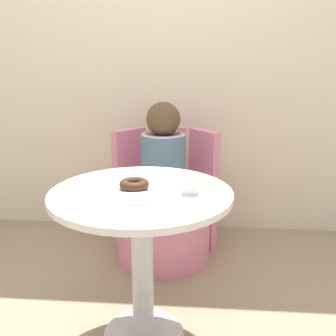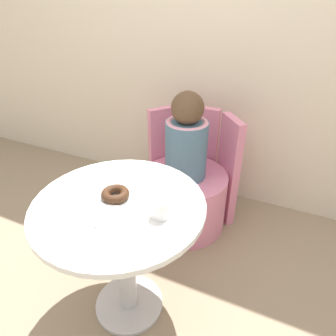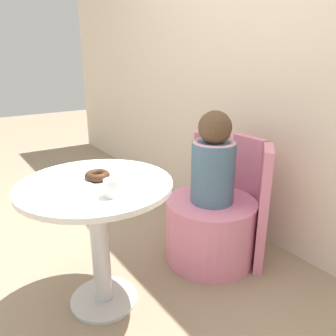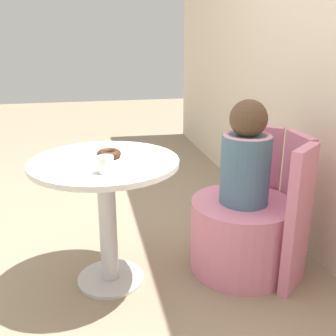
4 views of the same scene
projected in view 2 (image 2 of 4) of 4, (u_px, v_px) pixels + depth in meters
name	position (u px, v px, depth m)	size (l,w,h in m)	color
ground_plane	(129.00, 295.00, 1.56)	(12.00, 12.00, 0.00)	gray
back_wall	(210.00, 21.00, 1.82)	(6.00, 0.06, 2.40)	beige
round_table	(122.00, 232.00, 1.26)	(0.69, 0.69, 0.65)	silver
tub_chair	(184.00, 199.00, 1.95)	(0.53, 0.53, 0.38)	pink
booth_backrest	(197.00, 161.00, 2.04)	(0.63, 0.23, 0.72)	pink
child_figure	(186.00, 140.00, 1.73)	(0.25, 0.25, 0.52)	slate
donut	(115.00, 194.00, 1.20)	(0.11, 0.11, 0.04)	#3D2314
cup	(160.00, 208.00, 1.10)	(0.07, 0.07, 0.07)	white
paper_napkin	(103.00, 216.00, 1.11)	(0.15, 0.15, 0.01)	white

